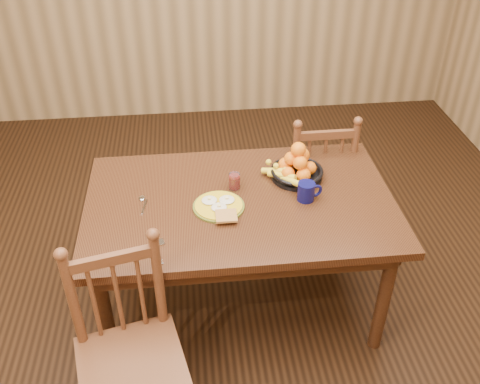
{
  "coord_description": "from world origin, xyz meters",
  "views": [
    {
      "loc": [
        -0.24,
        -2.22,
        2.4
      ],
      "look_at": [
        0.0,
        0.0,
        0.8
      ],
      "focal_mm": 40.0,
      "sensor_mm": 36.0,
      "label": 1
    }
  ],
  "objects": [
    {
      "name": "room",
      "position": [
        0.0,
        0.0,
        1.35
      ],
      "size": [
        4.52,
        5.02,
        2.72
      ],
      "color": "black",
      "rests_on": "ground"
    },
    {
      "name": "coffee_mug",
      "position": [
        0.34,
        -0.03,
        0.8
      ],
      "size": [
        0.13,
        0.09,
        0.1
      ],
      "color": "#0B0B3F",
      "rests_on": "dining_table"
    },
    {
      "name": "juice_glass",
      "position": [
        -0.02,
        0.11,
        0.79
      ],
      "size": [
        0.06,
        0.06,
        0.09
      ],
      "color": "silver",
      "rests_on": "dining_table"
    },
    {
      "name": "dining_table",
      "position": [
        0.0,
        0.0,
        0.67
      ],
      "size": [
        1.6,
        1.0,
        0.75
      ],
      "color": "black",
      "rests_on": "ground"
    },
    {
      "name": "breakfast_plate",
      "position": [
        -0.11,
        -0.06,
        0.76
      ],
      "size": [
        0.26,
        0.29,
        0.04
      ],
      "color": "#59601E",
      "rests_on": "dining_table"
    },
    {
      "name": "spoon",
      "position": [
        -0.5,
        0.04,
        0.75
      ],
      "size": [
        0.04,
        0.16,
        0.01
      ],
      "rotation": [
        0.0,
        0.0,
        -0.15
      ],
      "color": "silver",
      "rests_on": "dining_table"
    },
    {
      "name": "fruit_bowl",
      "position": [
        0.33,
        0.17,
        0.81
      ],
      "size": [
        0.32,
        0.32,
        0.22
      ],
      "color": "black",
      "rests_on": "dining_table"
    },
    {
      "name": "chair_near",
      "position": [
        -0.56,
        -0.7,
        0.48
      ],
      "size": [
        0.53,
        0.51,
        0.98
      ],
      "rotation": [
        0.0,
        0.0,
        0.22
      ],
      "color": "#482615",
      "rests_on": "ground"
    },
    {
      "name": "chair_far",
      "position": [
        0.55,
        0.56,
        0.46
      ],
      "size": [
        0.43,
        0.41,
        0.95
      ],
      "rotation": [
        0.0,
        0.0,
        3.15
      ],
      "color": "#482615",
      "rests_on": "ground"
    },
    {
      "name": "fork",
      "position": [
        -0.41,
        -0.35,
        0.75
      ],
      "size": [
        0.05,
        0.18,
        0.0
      ],
      "rotation": [
        0.0,
        0.0,
        0.24
      ],
      "color": "silver",
      "rests_on": "dining_table"
    }
  ]
}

